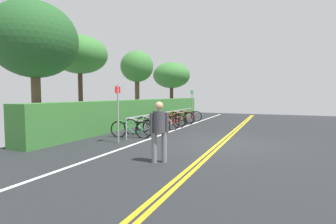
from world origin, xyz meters
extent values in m
cube|color=#232628|center=(0.00, 0.00, -0.03)|extent=(30.72, 13.12, 0.05)
cube|color=gold|center=(0.00, -0.08, 0.00)|extent=(27.65, 0.10, 0.00)
cube|color=gold|center=(0.00, 0.08, 0.00)|extent=(27.65, 0.10, 0.00)
cube|color=white|center=(0.00, 2.79, 0.00)|extent=(27.65, 0.12, 0.00)
cylinder|color=#9EA0A5|center=(-0.76, 3.51, 0.42)|extent=(0.05, 0.05, 0.84)
cylinder|color=#9EA0A5|center=(0.62, 3.51, 0.42)|extent=(0.05, 0.05, 0.84)
cylinder|color=#9EA0A5|center=(2.00, 3.51, 0.42)|extent=(0.05, 0.05, 0.84)
cylinder|color=#9EA0A5|center=(3.37, 3.51, 0.42)|extent=(0.05, 0.05, 0.84)
cylinder|color=#9EA0A5|center=(4.75, 3.51, 0.42)|extent=(0.05, 0.05, 0.84)
cylinder|color=#9EA0A5|center=(6.13, 3.51, 0.42)|extent=(0.05, 0.05, 0.84)
cylinder|color=#9EA0A5|center=(7.50, 3.51, 0.42)|extent=(0.05, 0.05, 0.84)
cylinder|color=#9EA0A5|center=(3.37, 3.51, 0.84)|extent=(8.26, 0.04, 0.04)
torus|color=black|center=(-0.29, 4.17, 0.33)|extent=(0.17, 0.71, 0.71)
torus|color=black|center=(-0.11, 3.10, 0.33)|extent=(0.17, 0.71, 0.71)
cylinder|color=#198C38|center=(-0.23, 3.77, 0.41)|extent=(0.14, 0.62, 0.48)
cylinder|color=#198C38|center=(-0.22, 3.70, 0.62)|extent=(0.16, 0.74, 0.07)
cylinder|color=#198C38|center=(-0.17, 3.41, 0.39)|extent=(0.06, 0.18, 0.43)
cylinder|color=#198C38|center=(-0.15, 3.29, 0.25)|extent=(0.10, 0.40, 0.18)
cylinder|color=#198C38|center=(-0.13, 3.22, 0.46)|extent=(0.08, 0.27, 0.30)
cylinder|color=#198C38|center=(-0.29, 4.12, 0.48)|extent=(0.06, 0.15, 0.32)
cube|color=black|center=(-0.15, 3.34, 0.63)|extent=(0.11, 0.21, 0.05)
cylinder|color=#198C38|center=(-0.28, 4.07, 0.69)|extent=(0.46, 0.10, 0.03)
torus|color=black|center=(0.59, 4.12, 0.33)|extent=(0.07, 0.73, 0.73)
torus|color=black|center=(0.57, 3.15, 0.33)|extent=(0.07, 0.73, 0.73)
cylinder|color=white|center=(0.58, 3.76, 0.42)|extent=(0.05, 0.56, 0.50)
cylinder|color=white|center=(0.58, 3.70, 0.64)|extent=(0.05, 0.66, 0.07)
cylinder|color=white|center=(0.57, 3.43, 0.40)|extent=(0.04, 0.16, 0.45)
cylinder|color=white|center=(0.57, 3.32, 0.26)|extent=(0.04, 0.35, 0.18)
cylinder|color=white|center=(0.57, 3.26, 0.48)|extent=(0.04, 0.24, 0.31)
cylinder|color=white|center=(0.59, 4.08, 0.49)|extent=(0.04, 0.13, 0.33)
cube|color=black|center=(0.57, 3.37, 0.65)|extent=(0.08, 0.20, 0.05)
cylinder|color=white|center=(0.58, 4.03, 0.70)|extent=(0.46, 0.04, 0.03)
torus|color=black|center=(1.57, 4.05, 0.34)|extent=(0.12, 0.74, 0.74)
torus|color=black|center=(1.66, 3.04, 0.34)|extent=(0.12, 0.74, 0.74)
cylinder|color=silver|center=(1.60, 3.67, 0.43)|extent=(0.09, 0.58, 0.51)
cylinder|color=silver|center=(1.61, 3.60, 0.65)|extent=(0.10, 0.69, 0.07)
cylinder|color=silver|center=(1.63, 3.33, 0.41)|extent=(0.05, 0.17, 0.45)
cylinder|color=silver|center=(1.64, 3.22, 0.26)|extent=(0.07, 0.37, 0.19)
cylinder|color=silver|center=(1.65, 3.15, 0.49)|extent=(0.06, 0.25, 0.31)
cylinder|color=silver|center=(1.57, 4.00, 0.50)|extent=(0.05, 0.14, 0.33)
cube|color=black|center=(1.64, 3.26, 0.66)|extent=(0.10, 0.21, 0.05)
cylinder|color=silver|center=(1.58, 3.94, 0.72)|extent=(0.46, 0.07, 0.03)
torus|color=black|center=(2.34, 3.87, 0.34)|extent=(0.23, 0.72, 0.73)
torus|color=black|center=(2.57, 2.93, 0.34)|extent=(0.23, 0.72, 0.73)
cylinder|color=silver|center=(2.43, 3.52, 0.42)|extent=(0.17, 0.55, 0.50)
cylinder|color=silver|center=(2.44, 3.46, 0.64)|extent=(0.19, 0.65, 0.07)
cylinder|color=silver|center=(2.51, 3.20, 0.40)|extent=(0.07, 0.16, 0.45)
cylinder|color=silver|center=(2.53, 3.09, 0.26)|extent=(0.12, 0.35, 0.18)
cylinder|color=silver|center=(2.55, 3.03, 0.48)|extent=(0.09, 0.24, 0.31)
cylinder|color=silver|center=(2.35, 3.82, 0.50)|extent=(0.07, 0.14, 0.33)
cube|color=black|center=(2.52, 3.14, 0.65)|extent=(0.13, 0.21, 0.05)
cylinder|color=silver|center=(2.37, 3.77, 0.71)|extent=(0.45, 0.14, 0.03)
torus|color=black|center=(3.26, 3.88, 0.33)|extent=(0.26, 0.71, 0.73)
torus|color=black|center=(3.53, 2.94, 0.33)|extent=(0.26, 0.71, 0.73)
cylinder|color=red|center=(3.36, 3.53, 0.42)|extent=(0.19, 0.55, 0.50)
cylinder|color=red|center=(3.38, 3.47, 0.64)|extent=(0.22, 0.65, 0.07)
cylinder|color=red|center=(3.46, 3.21, 0.40)|extent=(0.08, 0.17, 0.44)
cylinder|color=red|center=(3.49, 3.10, 0.26)|extent=(0.13, 0.35, 0.18)
cylinder|color=red|center=(3.50, 3.04, 0.48)|extent=(0.10, 0.24, 0.31)
cylinder|color=red|center=(3.28, 3.83, 0.49)|extent=(0.07, 0.14, 0.33)
cube|color=black|center=(3.47, 3.15, 0.65)|extent=(0.13, 0.21, 0.05)
cylinder|color=red|center=(3.29, 3.79, 0.70)|extent=(0.45, 0.15, 0.03)
torus|color=black|center=(4.35, 4.10, 0.34)|extent=(0.14, 0.75, 0.74)
torus|color=black|center=(4.23, 3.10, 0.34)|extent=(0.14, 0.75, 0.74)
cylinder|color=red|center=(4.31, 3.72, 0.43)|extent=(0.10, 0.58, 0.51)
cylinder|color=red|center=(4.30, 3.66, 0.65)|extent=(0.11, 0.69, 0.07)
cylinder|color=red|center=(4.27, 3.38, 0.41)|extent=(0.05, 0.17, 0.46)
cylinder|color=red|center=(4.25, 3.27, 0.27)|extent=(0.08, 0.37, 0.19)
cylinder|color=red|center=(4.25, 3.21, 0.49)|extent=(0.06, 0.25, 0.31)
cylinder|color=red|center=(4.34, 4.05, 0.51)|extent=(0.05, 0.14, 0.34)
cube|color=black|center=(4.26, 3.32, 0.67)|extent=(0.10, 0.21, 0.05)
cylinder|color=red|center=(4.34, 4.00, 0.72)|extent=(0.46, 0.08, 0.03)
torus|color=black|center=(5.36, 3.96, 0.35)|extent=(0.22, 0.75, 0.75)
torus|color=black|center=(5.13, 2.92, 0.35)|extent=(0.22, 0.75, 0.75)
cylinder|color=orange|center=(5.28, 3.57, 0.43)|extent=(0.17, 0.60, 0.51)
cylinder|color=orange|center=(5.26, 3.50, 0.66)|extent=(0.19, 0.71, 0.07)
cylinder|color=orange|center=(5.20, 3.22, 0.42)|extent=(0.07, 0.18, 0.46)
cylinder|color=orange|center=(5.17, 3.10, 0.27)|extent=(0.12, 0.38, 0.19)
cylinder|color=orange|center=(5.16, 3.04, 0.50)|extent=(0.09, 0.26, 0.32)
cylinder|color=orange|center=(5.35, 3.91, 0.51)|extent=(0.07, 0.14, 0.34)
cube|color=black|center=(5.18, 3.15, 0.67)|extent=(0.12, 0.21, 0.05)
cylinder|color=orange|center=(5.34, 3.86, 0.73)|extent=(0.45, 0.13, 0.03)
torus|color=black|center=(6.16, 4.13, 0.33)|extent=(0.25, 0.71, 0.72)
torus|color=black|center=(5.88, 3.11, 0.33)|extent=(0.25, 0.71, 0.72)
cylinder|color=white|center=(6.05, 3.75, 0.41)|extent=(0.20, 0.59, 0.49)
cylinder|color=white|center=(6.03, 3.68, 0.63)|extent=(0.23, 0.70, 0.07)
cylinder|color=white|center=(5.96, 3.40, 0.40)|extent=(0.08, 0.17, 0.44)
cylinder|color=white|center=(5.92, 3.29, 0.26)|extent=(0.14, 0.38, 0.18)
cylinder|color=white|center=(5.91, 3.22, 0.47)|extent=(0.10, 0.26, 0.30)
cylinder|color=white|center=(6.14, 4.08, 0.49)|extent=(0.07, 0.14, 0.33)
cube|color=black|center=(5.94, 3.33, 0.64)|extent=(0.13, 0.21, 0.05)
cylinder|color=white|center=(6.13, 4.03, 0.69)|extent=(0.45, 0.15, 0.03)
torus|color=black|center=(6.82, 4.09, 0.33)|extent=(0.22, 0.70, 0.71)
torus|color=black|center=(7.08, 3.03, 0.33)|extent=(0.22, 0.70, 0.71)
cylinder|color=red|center=(6.92, 3.69, 0.41)|extent=(0.18, 0.61, 0.48)
cylinder|color=red|center=(6.93, 3.62, 0.62)|extent=(0.21, 0.73, 0.07)
cylinder|color=red|center=(7.00, 3.33, 0.39)|extent=(0.08, 0.18, 0.44)
cylinder|color=red|center=(7.03, 3.21, 0.25)|extent=(0.13, 0.39, 0.18)
cylinder|color=red|center=(7.05, 3.14, 0.46)|extent=(0.10, 0.27, 0.30)
cylinder|color=red|center=(6.83, 4.03, 0.48)|extent=(0.07, 0.15, 0.32)
cube|color=black|center=(7.02, 3.26, 0.63)|extent=(0.13, 0.21, 0.05)
cylinder|color=red|center=(6.84, 3.98, 0.69)|extent=(0.45, 0.14, 0.03)
cylinder|color=slate|center=(-3.27, 1.06, 0.39)|extent=(0.14, 0.14, 0.78)
cylinder|color=slate|center=(-3.13, 0.84, 0.39)|extent=(0.14, 0.14, 0.78)
cylinder|color=#3F3F47|center=(-3.20, 0.95, 1.06)|extent=(0.32, 0.32, 0.55)
sphere|color=tan|center=(-3.20, 0.95, 1.47)|extent=(0.21, 0.21, 0.21)
cylinder|color=#3F3F47|center=(-3.31, 1.12, 1.02)|extent=(0.09, 0.09, 0.55)
cylinder|color=#3F3F47|center=(-3.09, 0.79, 1.02)|extent=(0.09, 0.09, 0.55)
cylinder|color=gray|center=(-1.35, 3.47, 1.06)|extent=(0.06, 0.06, 2.11)
cube|color=red|center=(-1.35, 3.47, 1.93)|extent=(0.36, 0.07, 0.24)
cylinder|color=gray|center=(7.90, 3.60, 1.06)|extent=(0.06, 0.06, 2.11)
cube|color=#198C33|center=(7.90, 3.60, 1.93)|extent=(0.36, 0.08, 0.24)
cube|color=#387533|center=(4.87, 5.64, 0.73)|extent=(17.26, 0.95, 1.47)
cylinder|color=brown|center=(-2.09, 6.69, 1.27)|extent=(0.34, 0.34, 2.54)
ellipsoid|color=#235626|center=(-2.09, 6.69, 3.83)|extent=(3.21, 3.21, 2.86)
cylinder|color=#473323|center=(1.29, 7.58, 1.47)|extent=(0.23, 0.23, 2.95)
ellipsoid|color=#387533|center=(1.29, 7.58, 3.83)|extent=(2.84, 2.84, 1.96)
cylinder|color=brown|center=(6.06, 6.95, 1.37)|extent=(0.31, 0.31, 2.74)
ellipsoid|color=#387533|center=(6.06, 6.95, 3.69)|extent=(2.23, 2.23, 2.10)
cylinder|color=#473323|center=(11.61, 6.69, 1.23)|extent=(0.31, 0.31, 2.46)
ellipsoid|color=#387533|center=(11.61, 6.69, 3.47)|extent=(3.24, 3.24, 2.25)
camera|label=1|loc=(-9.01, -1.77, 1.74)|focal=26.93mm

